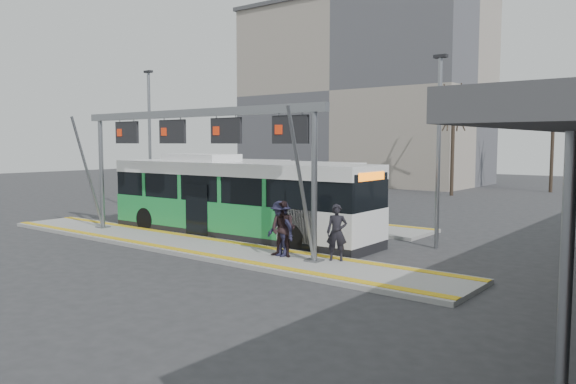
% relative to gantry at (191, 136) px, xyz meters
% --- Properties ---
extents(ground, '(120.00, 120.00, 0.00)m').
position_rel_gantry_xyz_m(ground, '(0.35, -0.25, -4.30)').
color(ground, '#2D2D30').
rests_on(ground, ground).
extents(platform_main, '(22.00, 3.00, 0.15)m').
position_rel_gantry_xyz_m(platform_main, '(0.35, -0.25, -4.22)').
color(platform_main, gray).
rests_on(platform_main, ground).
extents(platform_second, '(20.00, 3.00, 0.15)m').
position_rel_gantry_xyz_m(platform_second, '(-3.65, 7.75, -4.22)').
color(platform_second, gray).
rests_on(platform_second, ground).
extents(tactile_main, '(22.00, 2.65, 0.02)m').
position_rel_gantry_xyz_m(tactile_main, '(0.35, -0.25, -4.14)').
color(tactile_main, gold).
rests_on(tactile_main, platform_main).
extents(tactile_second, '(20.00, 0.35, 0.02)m').
position_rel_gantry_xyz_m(tactile_second, '(-3.65, 8.90, -4.14)').
color(tactile_second, gold).
rests_on(tactile_second, platform_second).
extents(gantry, '(13.00, 1.68, 5.20)m').
position_rel_gantry_xyz_m(gantry, '(0.00, 0.00, 0.00)').
color(gantry, slate).
rests_on(gantry, platform_main).
extents(apartment_block, '(24.50, 12.50, 18.40)m').
position_rel_gantry_xyz_m(apartment_block, '(-13.65, 35.75, 4.91)').
color(apartment_block, gray).
rests_on(apartment_block, ground).
extents(hero_bus, '(12.99, 3.07, 3.55)m').
position_rel_gantry_xyz_m(hero_bus, '(-0.08, 2.61, -2.67)').
color(hero_bus, black).
rests_on(hero_bus, ground).
extents(bg_bus_green, '(11.92, 2.74, 2.97)m').
position_rel_gantry_xyz_m(bg_bus_green, '(-5.19, 10.96, -2.83)').
color(bg_bus_green, black).
rests_on(bg_bus_green, ground).
extents(bg_bus_blue, '(11.18, 2.79, 2.90)m').
position_rel_gantry_xyz_m(bg_bus_blue, '(-12.59, 13.96, -2.87)').
color(bg_bus_blue, black).
rests_on(bg_bus_blue, ground).
extents(passenger_a, '(0.82, 0.71, 1.89)m').
position_rel_gantry_xyz_m(passenger_a, '(6.38, 0.60, -3.21)').
color(passenger_a, black).
rests_on(passenger_a, platform_main).
extents(passenger_b, '(1.05, 0.88, 1.93)m').
position_rel_gantry_xyz_m(passenger_b, '(4.60, -0.03, -3.19)').
color(passenger_b, black).
rests_on(passenger_b, platform_main).
extents(passenger_c, '(1.34, 0.92, 1.92)m').
position_rel_gantry_xyz_m(passenger_c, '(4.47, -0.00, -3.19)').
color(passenger_c, '#1C1B31').
rests_on(passenger_c, platform_main).
extents(tree_left, '(1.40, 1.40, 8.81)m').
position_rel_gantry_xyz_m(tree_left, '(-0.28, 26.88, 2.38)').
color(tree_left, '#382B21').
rests_on(tree_left, ground).
extents(tree_mid, '(1.40, 1.40, 9.08)m').
position_rel_gantry_xyz_m(tree_mid, '(5.02, 34.69, 2.59)').
color(tree_mid, '#382B21').
rests_on(tree_mid, ground).
extents(tree_far, '(1.40, 1.40, 8.10)m').
position_rel_gantry_xyz_m(tree_far, '(-22.40, 30.94, 1.84)').
color(tree_far, '#382B21').
rests_on(tree_far, ground).
extents(lamp_west, '(0.50, 0.25, 7.95)m').
position_rel_gantry_xyz_m(lamp_west, '(-8.49, 4.64, -0.08)').
color(lamp_west, slate).
rests_on(lamp_west, ground).
extents(lamp_east, '(0.50, 0.25, 7.34)m').
position_rel_gantry_xyz_m(lamp_east, '(7.78, 5.44, -0.39)').
color(lamp_east, slate).
rests_on(lamp_east, ground).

